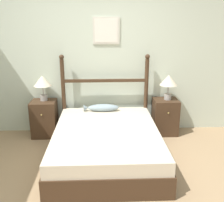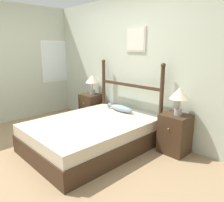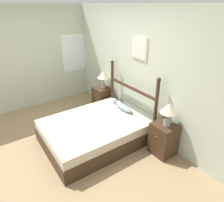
{
  "view_description": "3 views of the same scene",
  "coord_description": "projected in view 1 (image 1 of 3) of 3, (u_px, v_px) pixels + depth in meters",
  "views": [
    {
      "loc": [
        0.15,
        -2.77,
        1.92
      ],
      "look_at": [
        0.32,
        1.04,
        0.74
      ],
      "focal_mm": 42.0,
      "sensor_mm": 36.0,
      "label": 1
    },
    {
      "loc": [
        2.88,
        -1.44,
        1.62
      ],
      "look_at": [
        0.32,
        1.03,
        0.75
      ],
      "focal_mm": 35.0,
      "sensor_mm": 36.0,
      "label": 2
    },
    {
      "loc": [
        3.17,
        -1.0,
        2.55
      ],
      "look_at": [
        0.18,
        1.09,
        0.76
      ],
      "focal_mm": 32.0,
      "sensor_mm": 36.0,
      "label": 3
    }
  ],
  "objects": [
    {
      "name": "table_lamp_left",
      "position": [
        43.0,
        82.0,
        4.36
      ],
      "size": [
        0.3,
        0.3,
        0.43
      ],
      "color": "gray",
      "rests_on": "nightstand_left"
    },
    {
      "name": "table_lamp_right",
      "position": [
        169.0,
        81.0,
        4.4
      ],
      "size": [
        0.3,
        0.3,
        0.43
      ],
      "color": "gray",
      "rests_on": "nightstand_right"
    },
    {
      "name": "nightstand_left",
      "position": [
        45.0,
        118.0,
        4.5
      ],
      "size": [
        0.42,
        0.41,
        0.62
      ],
      "color": "#3D2819",
      "rests_on": "ground_plane"
    },
    {
      "name": "fish_pillow",
      "position": [
        102.0,
        108.0,
        4.4
      ],
      "size": [
        0.59,
        0.16,
        0.12
      ],
      "color": "#8499A3",
      "rests_on": "bed"
    },
    {
      "name": "headboard",
      "position": [
        105.0,
        91.0,
        4.49
      ],
      "size": [
        1.5,
        0.08,
        1.39
      ],
      "color": "#3D2819",
      "rests_on": "ground_plane"
    },
    {
      "name": "bed",
      "position": [
        106.0,
        144.0,
        3.75
      ],
      "size": [
        1.49,
        1.95,
        0.46
      ],
      "color": "#3D2819",
      "rests_on": "ground_plane"
    },
    {
      "name": "nightstand_right",
      "position": [
        165.0,
        117.0,
        4.58
      ],
      "size": [
        0.42,
        0.41,
        0.62
      ],
      "color": "#3D2819",
      "rests_on": "ground_plane"
    },
    {
      "name": "wall_back",
      "position": [
        92.0,
        60.0,
        4.48
      ],
      "size": [
        6.4,
        0.08,
        2.55
      ],
      "color": "beige",
      "rests_on": "ground_plane"
    },
    {
      "name": "ground_plane",
      "position": [
        90.0,
        184.0,
        3.21
      ],
      "size": [
        16.0,
        16.0,
        0.0
      ],
      "primitive_type": "plane",
      "color": "#9E7F5B"
    }
  ]
}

